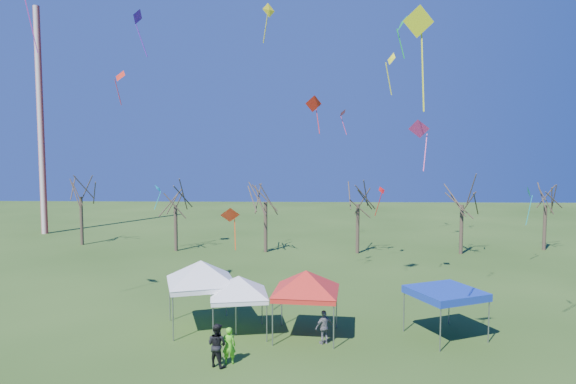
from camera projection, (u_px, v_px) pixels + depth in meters
The scene contains 28 objects.
ground at pixel (278, 360), 22.96m from camera, with size 140.00×140.00×0.00m, color #284516.
radio_mast at pixel (41, 122), 56.66m from camera, with size 0.70×0.70×25.00m, color silver.
tree_0 at pixel (80, 180), 50.35m from camera, with size 3.83×3.83×8.44m.
tree_1 at pixel (175, 189), 47.37m from camera, with size 3.42×3.42×7.54m.
tree_2 at pixel (266, 184), 46.80m from camera, with size 3.71×3.71×8.18m.
tree_3 at pixel (358, 187), 46.23m from camera, with size 3.59×3.59×7.91m.
tree_4 at pixel (463, 187), 45.90m from camera, with size 3.58×3.58×7.89m.
tree_5 at pixel (546, 189), 47.73m from camera, with size 3.39×3.39×7.46m.
tent_white_west at pixel (201, 265), 26.91m from camera, with size 4.51×4.51×4.17m.
tent_white_mid at pixel (239, 280), 26.04m from camera, with size 3.89×3.89×3.48m.
tent_red at pixel (306, 275), 25.64m from camera, with size 4.41×4.41×3.91m.
tent_blue at pixel (446, 293), 25.63m from camera, with size 4.09×4.09×2.44m.
person_dark at pixel (217, 345), 22.26m from camera, with size 0.92×0.72×1.90m, color black.
person_green at pixel (229, 346), 22.52m from camera, with size 0.60×0.39×1.65m, color #57D121.
person_grey at pixel (324, 327), 24.84m from camera, with size 0.97×0.40×1.65m, color slate.
kite_24 at pixel (269, 11), 31.12m from camera, with size 0.85×0.76×2.43m.
kite_22 at pixel (382, 191), 43.42m from camera, with size 0.99×0.96×2.55m.
kite_19 at pixel (343, 114), 40.09m from camera, with size 0.82×0.93×2.04m.
kite_11 at pixel (313, 104), 39.31m from camera, with size 1.44×0.99×2.97m.
kite_2 at pixel (120, 76), 42.28m from camera, with size 1.41×1.27×2.90m.
kite_25 at pixel (402, 24), 21.93m from camera, with size 0.55×0.86×1.84m.
kite_5 at pixel (418, 23), 17.97m from camera, with size 1.17×0.50×3.71m.
kite_13 at pixel (158, 189), 45.26m from camera, with size 0.65×0.89×2.22m.
kite_7 at pixel (137, 17), 34.43m from camera, with size 0.92×1.16×3.15m.
kite_27 at pixel (419, 129), 24.93m from camera, with size 1.20×1.00×2.54m.
kite_1 at pixel (230, 215), 27.05m from camera, with size 1.16×0.89×2.31m.
kite_12 at pixel (529, 193), 41.51m from camera, with size 0.58×1.07×3.22m.
kite_17 at pixel (391, 60), 30.97m from camera, with size 0.68×0.90×2.54m.
Camera 1 is at (1.12, -22.24, 9.40)m, focal length 32.00 mm.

